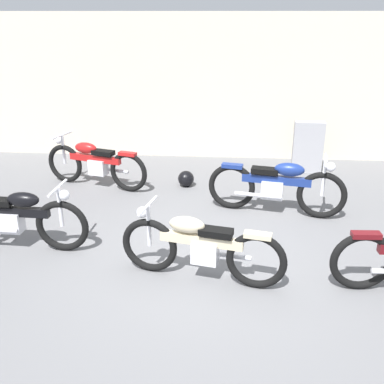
{
  "coord_description": "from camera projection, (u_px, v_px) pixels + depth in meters",
  "views": [
    {
      "loc": [
        0.14,
        -4.86,
        2.93
      ],
      "look_at": [
        -0.3,
        0.97,
        0.55
      ],
      "focal_mm": 41.27,
      "sensor_mm": 36.0,
      "label": 1
    }
  ],
  "objects": [
    {
      "name": "stone_marker",
      "position": [
        308.0,
        147.0,
        8.61
      ],
      "size": [
        0.59,
        0.24,
        1.0
      ],
      "primitive_type": "cube",
      "rotation": [
        0.0,
        0.0,
        -0.06
      ],
      "color": "#9E9EA3",
      "rests_on": "ground_plane"
    },
    {
      "name": "helmet",
      "position": [
        186.0,
        179.0,
        7.99
      ],
      "size": [
        0.29,
        0.29,
        0.29
      ],
      "primitive_type": "sphere",
      "color": "black",
      "rests_on": "ground_plane"
    },
    {
      "name": "motorcycle_red",
      "position": [
        95.0,
        163.0,
        7.88
      ],
      "size": [
        1.97,
        0.8,
        0.91
      ],
      "rotation": [
        0.0,
        0.0,
        2.85
      ],
      "color": "black",
      "rests_on": "ground_plane"
    },
    {
      "name": "motorcycle_blue",
      "position": [
        277.0,
        186.0,
        6.79
      ],
      "size": [
        2.11,
        0.67,
        0.95
      ],
      "rotation": [
        0.0,
        0.0,
        -0.19
      ],
      "color": "black",
      "rests_on": "ground_plane"
    },
    {
      "name": "ground_plane",
      "position": [
        210.0,
        261.0,
        5.61
      ],
      "size": [
        40.0,
        40.0,
        0.0
      ],
      "primitive_type": "plane",
      "color": "slate"
    },
    {
      "name": "motorcycle_black",
      "position": [
        14.0,
        218.0,
        5.78
      ],
      "size": [
        2.03,
        0.57,
        0.91
      ],
      "rotation": [
        0.0,
        0.0,
        -0.04
      ],
      "color": "black",
      "rests_on": "ground_plane"
    },
    {
      "name": "building_wall",
      "position": [
        219.0,
        87.0,
        9.24
      ],
      "size": [
        18.0,
        0.3,
        2.97
      ],
      "primitive_type": "cube",
      "color": "beige",
      "rests_on": "ground_plane"
    },
    {
      "name": "motorcycle_cream",
      "position": [
        200.0,
        247.0,
        5.09
      ],
      "size": [
        1.95,
        0.65,
        0.89
      ],
      "rotation": [
        0.0,
        0.0,
        2.93
      ],
      "color": "black",
      "rests_on": "ground_plane"
    }
  ]
}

